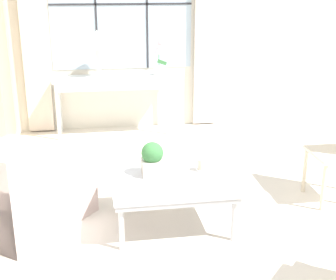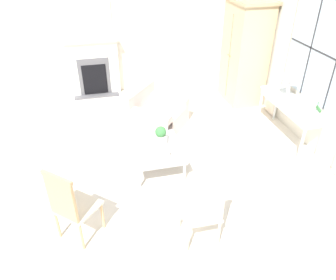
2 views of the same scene
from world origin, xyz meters
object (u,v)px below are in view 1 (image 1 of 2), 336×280
object	(u,v)px
console_table	(114,84)
pillar_candle	(202,166)
coffee_table	(171,184)
potted_plant_small	(152,159)
table_lamp	(97,41)
potted_orchid	(159,62)
armchair_upholstered	(11,192)

from	to	relation	value
console_table	pillar_candle	xyz separation A→B (m)	(0.59, -2.33, -0.22)
coffee_table	potted_plant_small	bearing A→B (deg)	141.86
table_lamp	potted_orchid	size ratio (longest dim) A/B	1.32
potted_plant_small	coffee_table	bearing A→B (deg)	-38.14
console_table	armchair_upholstered	distance (m)	2.43
table_lamp	coffee_table	world-z (taller)	table_lamp
console_table	potted_orchid	xyz separation A→B (m)	(0.58, 0.05, 0.25)
table_lamp	potted_orchid	distance (m)	0.81
potted_orchid	armchair_upholstered	bearing A→B (deg)	-124.24
potted_orchid	pillar_candle	distance (m)	2.42
potted_orchid	coffee_table	world-z (taller)	potted_orchid
potted_orchid	armchair_upholstered	world-z (taller)	potted_orchid
potted_plant_small	armchair_upholstered	bearing A→B (deg)	172.51
console_table	potted_orchid	size ratio (longest dim) A/B	3.41
armchair_upholstered	console_table	bearing A→B (deg)	66.58
armchair_upholstered	table_lamp	bearing A→B (deg)	70.75
coffee_table	table_lamp	bearing A→B (deg)	101.53
potted_orchid	potted_plant_small	world-z (taller)	potted_orchid
potted_orchid	potted_plant_small	xyz separation A→B (m)	(-0.39, -2.40, -0.37)
console_table	table_lamp	distance (m)	0.56
potted_orchid	armchair_upholstered	distance (m)	2.80
table_lamp	armchair_upholstered	size ratio (longest dim) A/B	0.42
coffee_table	pillar_candle	xyz separation A→B (m)	(0.27, 0.12, 0.09)
potted_orchid	coffee_table	bearing A→B (deg)	-95.89
console_table	armchair_upholstered	size ratio (longest dim) A/B	1.10
console_table	coffee_table	distance (m)	2.50
console_table	potted_orchid	world-z (taller)	potted_orchid
potted_orchid	table_lamp	bearing A→B (deg)	-176.76
pillar_candle	coffee_table	bearing A→B (deg)	-155.89
coffee_table	pillar_candle	size ratio (longest dim) A/B	8.36
table_lamp	potted_plant_small	xyz separation A→B (m)	(0.37, -2.35, -0.65)
console_table	potted_orchid	distance (m)	0.63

